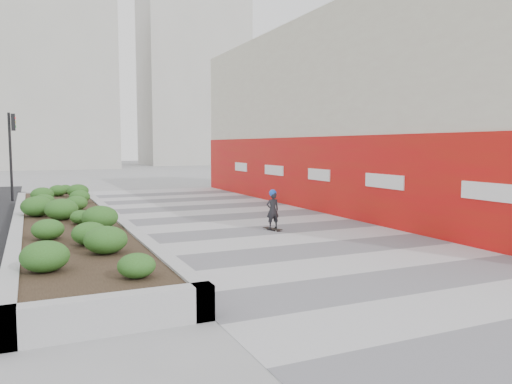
% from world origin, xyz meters
% --- Properties ---
extents(ground, '(160.00, 160.00, 0.00)m').
position_xyz_m(ground, '(0.00, 0.00, 0.00)').
color(ground, gray).
rests_on(ground, ground).
extents(walkway, '(8.00, 36.00, 0.01)m').
position_xyz_m(walkway, '(0.00, 3.00, 0.01)').
color(walkway, '#A8A8AD').
rests_on(walkway, ground).
extents(building, '(6.04, 24.08, 8.00)m').
position_xyz_m(building, '(6.98, 8.98, 3.98)').
color(building, beige).
rests_on(building, ground).
extents(planter, '(3.00, 18.00, 0.90)m').
position_xyz_m(planter, '(-5.50, 7.00, 0.42)').
color(planter, '#9E9EA0').
rests_on(planter, ground).
extents(traffic_signal_near, '(0.33, 0.28, 4.20)m').
position_xyz_m(traffic_signal_near, '(-7.23, 17.50, 2.76)').
color(traffic_signal_near, black).
rests_on(traffic_signal_near, ground).
extents(distant_bldg_north_l, '(16.00, 12.00, 20.00)m').
position_xyz_m(distant_bldg_north_l, '(-5.00, 55.00, 10.00)').
color(distant_bldg_north_l, '#ADAAA3').
rests_on(distant_bldg_north_l, ground).
extents(distant_bldg_north_r, '(14.00, 10.00, 24.00)m').
position_xyz_m(distant_bldg_north_r, '(15.00, 60.00, 12.00)').
color(distant_bldg_north_r, '#ADAAA3').
rests_on(distant_bldg_north_r, ground).
extents(manhole_cover, '(0.44, 0.44, 0.01)m').
position_xyz_m(manhole_cover, '(0.50, 3.00, 0.00)').
color(manhole_cover, '#595654').
rests_on(manhole_cover, ground).
extents(skateboarder, '(0.42, 0.75, 1.30)m').
position_xyz_m(skateboarder, '(0.36, 4.87, 0.66)').
color(skateboarder, beige).
rests_on(skateboarder, ground).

